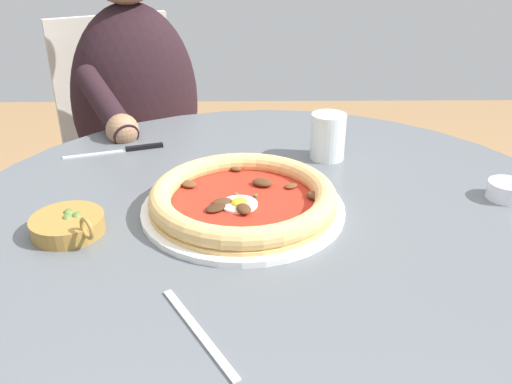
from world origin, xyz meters
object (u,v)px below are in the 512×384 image
Objects in this scene: water_glass at (328,140)px; steak_knife at (129,149)px; fork_utensil at (198,332)px; cafe_chair_diner at (129,143)px; pizza_on_plate at (243,200)px; diner_person at (144,172)px; dining_table at (273,282)px; olive_pan at (68,224)px; ramekin_capers at (506,190)px.

water_glass is 0.47× the size of steak_knife.
cafe_chair_diner reaches higher than fork_utensil.
fork_utensil is at bearing -9.61° from pizza_on_plate.
diner_person reaches higher than cafe_chair_diner.
pizza_on_plate is 2.10× the size of fork_utensil.
cafe_chair_diner reaches higher than dining_table.
pizza_on_plate reaches higher than dining_table.
ramekin_capers is at bearing 98.28° from olive_pan.
olive_pan is 0.13× the size of cafe_chair_diner.
water_glass reaches higher than dining_table.
dining_table is at bearing 27.24° from diner_person.
pizza_on_plate is at bearing 24.22° from diner_person.
dining_table is 1.17× the size of cafe_chair_diner.
pizza_on_plate is 0.36× the size of cafe_chair_diner.
olive_pan is at bearing -56.49° from water_glass.
water_glass is at bearing -122.74° from ramekin_capers.
pizza_on_plate is at bearing 42.07° from steak_knife.
ramekin_capers is at bearing 47.01° from cafe_chair_diner.
cafe_chair_diner is (-0.13, -0.06, 0.04)m from diner_person.
steak_knife is 0.46m from diner_person.
dining_table is 0.41m from steak_knife.
steak_knife is 0.17× the size of diner_person.
ramekin_capers is at bearing 97.52° from dining_table.
steak_knife is 1.68× the size of olive_pan.
pizza_on_plate is 0.35m from steak_knife.
pizza_on_plate is 0.76m from diner_person.
pizza_on_plate is 5.25× the size of ramekin_capers.
olive_pan reaches higher than steak_knife.
water_glass is 0.51m from olive_pan.
water_glass is at bearing 157.21° from fork_utensil.
pizza_on_plate is at bearing -104.64° from dining_table.
olive_pan is (0.05, -0.31, 0.14)m from dining_table.
dining_table is 9.36× the size of olive_pan.
dining_table is 5.57× the size of steak_knife.
cafe_chair_diner is (-1.07, -0.31, -0.19)m from fork_utensil.
diner_person reaches higher than steak_knife.
ramekin_capers is 0.59m from fork_utensil.
water_glass is at bearing 153.63° from dining_table.
diner_person is at bearing -152.76° from dining_table.
fork_utensil is (0.50, -0.21, -0.04)m from water_glass.
cafe_chair_diner is at bearing -166.63° from steak_knife.
water_glass reaches higher than ramekin_capers.
water_glass is at bearing 123.51° from olive_pan.
steak_knife is 0.71m from ramekin_capers.
ramekin_capers is at bearing 71.89° from steak_knife.
ramekin_capers is (0.22, 0.67, 0.01)m from steak_knife.
water_glass is 0.10× the size of cafe_chair_diner.
steak_knife is 1.24× the size of fork_utensil.
diner_person is (-0.72, -0.03, -0.24)m from olive_pan.
water_glass is at bearing 46.31° from diner_person.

